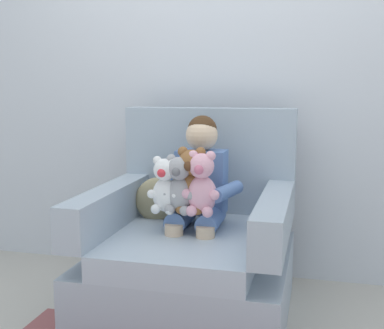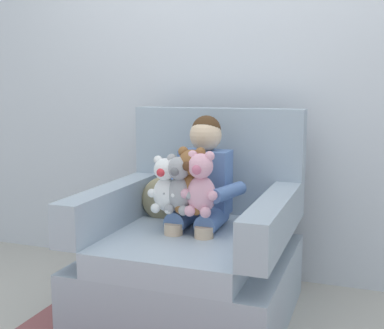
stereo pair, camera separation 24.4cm
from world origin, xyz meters
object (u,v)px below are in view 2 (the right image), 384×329
Objects in this scene: plush_white at (165,186)px; plush_brown at (192,182)px; plush_pink at (201,185)px; seated_child at (201,187)px; throw_pillow at (164,200)px; armchair at (195,252)px; plush_grey at (179,186)px.

plush_brown is at bearing 31.23° from plush_white.
plush_white is 0.19m from plush_pink.
throw_pillow is at bearing 151.44° from seated_child.
armchair is at bearing -120.01° from seated_child.
armchair is at bearing -31.37° from throw_pillow.
plush_pink is at bearing -20.81° from plush_brown.
armchair is 0.36m from throw_pillow.
plush_white is 0.34m from throw_pillow.
plush_white is at bearing -156.15° from plush_brown.
plush_grey is at bearing -140.72° from plush_brown.
armchair reaches higher than plush_brown.
throw_pillow is (-0.31, 0.28, -0.16)m from plush_pink.
plush_brown is 1.17× the size of plush_white.
plush_grey is at bearing -54.24° from throw_pillow.
armchair is 0.35m from seated_child.
plush_pink is (0.06, -0.17, 0.04)m from seated_child.
plush_white is (-0.07, -0.00, -0.01)m from plush_grey.
plush_grey is 0.07m from plush_white.
seated_child reaches higher than plush_white.
plush_brown is (-0.00, -0.14, 0.05)m from seated_child.
plush_pink is 1.22× the size of throw_pillow.
armchair reaches higher than seated_child.
armchair reaches higher than plush_white.
throw_pillow is (-0.26, 0.10, -0.11)m from seated_child.
seated_child reaches higher than plush_pink.
plush_brown is 0.13m from plush_white.
plush_pink reaches higher than plush_grey.
plush_white is (-0.13, -0.18, 0.03)m from seated_child.
seated_child is 0.19m from plush_grey.
plush_pink is at bearing 20.46° from plush_grey.
armchair is 3.64× the size of plush_grey.
seated_child is 0.19m from plush_pink.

